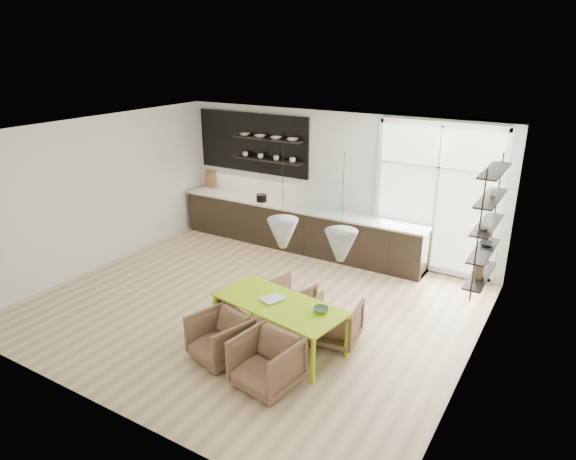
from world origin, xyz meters
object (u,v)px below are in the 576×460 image
Objects in this scene: armchair_back_left at (290,300)px; wire_stool at (224,311)px; dining_table at (279,306)px; armchair_front_left at (220,338)px; armchair_back_right at (335,322)px; armchair_front_right at (267,362)px.

armchair_back_left is 1.07m from wire_stool.
dining_table is 0.93m from armchair_back_left.
armchair_back_left is at bearing 98.26° from armchair_front_left.
dining_table is 0.89m from armchair_back_right.
armchair_front_right reaches higher than armchair_front_left.
armchair_back_right reaches higher than armchair_back_left.
wire_stool is at bearing 140.67° from armchair_front_left.
armchair_back_left is at bearing 119.36° from dining_table.
armchair_front_left is at bearing 95.61° from armchair_back_left.
armchair_back_right is at bearing 177.57° from armchair_back_left.
dining_table reaches higher than wire_stool.
armchair_front_right is (0.88, -0.17, 0.01)m from armchair_front_left.
armchair_front_left is 0.84m from wire_stool.
armchair_front_left reaches higher than armchair_back_right.
armchair_front_right is (-0.28, -1.40, 0.03)m from armchair_back_right.
dining_table is 2.63× the size of armchair_front_right.
armchair_back_right is at bearing 18.04° from wire_stool.
armchair_back_left is 0.94× the size of armchair_back_right.
armchair_front_left is (-0.23, -1.51, 0.03)m from armchair_back_left.
armchair_front_right reaches higher than dining_table.
dining_table is 4.47× the size of wire_stool.
dining_table is 0.99m from armchair_front_right.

